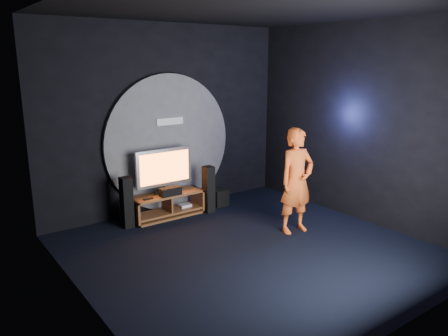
% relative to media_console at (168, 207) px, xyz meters
% --- Properties ---
extents(floor, '(5.00, 5.00, 0.00)m').
position_rel_media_console_xyz_m(floor, '(0.29, -2.05, -0.20)').
color(floor, black).
rests_on(floor, ground).
extents(back_wall, '(5.00, 0.04, 3.50)m').
position_rel_media_console_xyz_m(back_wall, '(0.29, 0.45, 1.55)').
color(back_wall, black).
rests_on(back_wall, ground).
extents(front_wall, '(5.00, 0.04, 3.50)m').
position_rel_media_console_xyz_m(front_wall, '(0.29, -4.55, 1.55)').
color(front_wall, black).
rests_on(front_wall, ground).
extents(left_wall, '(0.04, 5.00, 3.50)m').
position_rel_media_console_xyz_m(left_wall, '(-2.21, -2.05, 1.55)').
color(left_wall, black).
rests_on(left_wall, ground).
extents(right_wall, '(0.04, 5.00, 3.50)m').
position_rel_media_console_xyz_m(right_wall, '(2.79, -2.05, 1.55)').
color(right_wall, black).
rests_on(right_wall, ground).
extents(ceiling, '(5.00, 5.00, 0.01)m').
position_rel_media_console_xyz_m(ceiling, '(0.29, -2.05, 3.31)').
color(ceiling, black).
rests_on(ceiling, back_wall).
extents(wall_disc_panel, '(2.60, 0.11, 2.60)m').
position_rel_media_console_xyz_m(wall_disc_panel, '(0.29, 0.39, 1.11)').
color(wall_disc_panel, '#515156').
rests_on(wall_disc_panel, ground).
extents(media_console, '(1.37, 0.45, 0.45)m').
position_rel_media_console_xyz_m(media_console, '(0.00, 0.00, 0.00)').
color(media_console, brown).
rests_on(media_console, ground).
extents(tv, '(1.11, 0.22, 0.83)m').
position_rel_media_console_xyz_m(tv, '(-0.01, 0.07, 0.71)').
color(tv, '#A3A3AA').
rests_on(tv, media_console).
extents(center_speaker, '(0.40, 0.15, 0.15)m').
position_rel_media_console_xyz_m(center_speaker, '(-0.01, -0.15, 0.33)').
color(center_speaker, black).
rests_on(center_speaker, media_console).
extents(remote, '(0.18, 0.05, 0.02)m').
position_rel_media_console_xyz_m(remote, '(-0.44, -0.12, 0.27)').
color(remote, black).
rests_on(remote, media_console).
extents(tower_speaker_left, '(0.18, 0.20, 0.89)m').
position_rel_media_console_xyz_m(tower_speaker_left, '(-0.81, -0.04, 0.25)').
color(tower_speaker_left, black).
rests_on(tower_speaker_left, ground).
extents(tower_speaker_right, '(0.18, 0.20, 0.89)m').
position_rel_media_console_xyz_m(tower_speaker_right, '(0.77, -0.22, 0.25)').
color(tower_speaker_right, black).
rests_on(tower_speaker_right, ground).
extents(subwoofer, '(0.30, 0.30, 0.33)m').
position_rel_media_console_xyz_m(subwoofer, '(1.16, -0.02, -0.03)').
color(subwoofer, black).
rests_on(subwoofer, ground).
extents(player, '(0.69, 0.49, 1.77)m').
position_rel_media_console_xyz_m(player, '(1.41, -1.89, 0.69)').
color(player, orange).
rests_on(player, ground).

